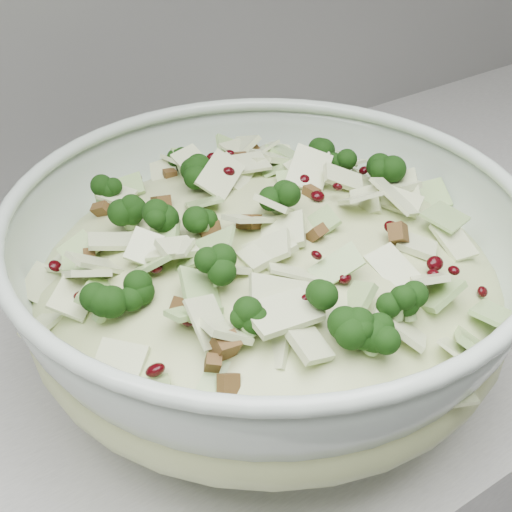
{
  "coord_description": "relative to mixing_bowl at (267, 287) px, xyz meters",
  "views": [
    {
      "loc": [
        -0.79,
        1.22,
        1.35
      ],
      "look_at": [
        -0.53,
        1.6,
        1.02
      ],
      "focal_mm": 50.0,
      "sensor_mm": 36.0,
      "label": 1
    }
  ],
  "objects": [
    {
      "name": "counter",
      "position": [
        0.52,
        0.1,
        -0.54
      ],
      "size": [
        3.6,
        0.6,
        0.9
      ],
      "primitive_type": "cube",
      "color": "beige",
      "rests_on": "floor"
    },
    {
      "name": "salad",
      "position": [
        0.0,
        0.0,
        0.03
      ],
      "size": [
        0.51,
        0.51,
        0.17
      ],
      "rotation": [
        0.0,
        0.0,
        -0.42
      ],
      "color": "#C1D491",
      "rests_on": "mixing_bowl"
    },
    {
      "name": "mixing_bowl",
      "position": [
        0.0,
        0.0,
        0.0
      ],
      "size": [
        0.42,
        0.42,
        0.17
      ],
      "rotation": [
        0.0,
        0.0,
        0.01
      ],
      "color": "#B8CABC",
      "rests_on": "counter"
    }
  ]
}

